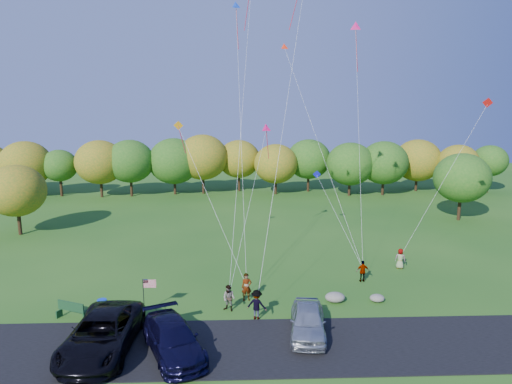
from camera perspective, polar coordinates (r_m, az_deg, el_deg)
ground at (r=29.21m, az=-1.31°, el=-14.88°), size 140.00×140.00×0.00m
asphalt_lane at (r=25.66m, az=-1.17°, el=-18.73°), size 44.00×6.00×0.06m
treeline at (r=62.88m, az=-0.04°, el=3.69°), size 76.27×27.57×8.27m
minivan_dark at (r=26.00m, az=-18.73°, el=-16.45°), size 3.41×7.01×1.92m
minivan_navy at (r=24.91m, az=-10.29°, el=-17.64°), size 4.38×6.12×1.65m
minivan_silver at (r=26.50m, az=6.49°, el=-15.69°), size 2.51×5.01×1.64m
flyer_a at (r=30.52m, az=-1.19°, el=-11.79°), size 0.74×0.55×1.85m
flyer_b at (r=29.17m, az=-3.40°, el=-13.11°), size 1.02×0.95×1.68m
flyer_c at (r=28.11m, az=0.09°, el=-13.90°), size 1.33×1.01×1.83m
flyer_d at (r=34.42m, az=13.20°, el=-9.61°), size 0.94×0.40×1.59m
flyer_e at (r=37.81m, az=17.58°, el=-7.94°), size 0.92×0.79×1.60m
park_bench at (r=30.49m, az=-22.07°, el=-13.40°), size 1.87×1.04×1.06m
trash_barrel at (r=30.55m, az=-18.67°, el=-13.38°), size 0.58×0.58×0.87m
flag_assembly at (r=29.36m, az=-13.47°, el=-11.57°), size 0.82×0.53×2.20m
boulder_near at (r=30.94m, az=9.85°, el=-12.84°), size 1.30×1.02×0.65m
boulder_far at (r=31.58m, az=14.90°, el=-12.70°), size 0.96×0.80×0.50m
kites_aloft at (r=40.50m, az=4.63°, el=20.54°), size 24.39×11.42×19.31m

